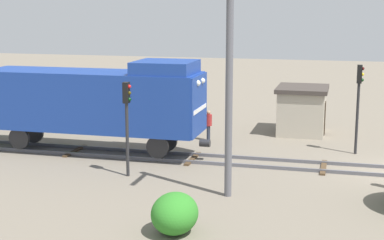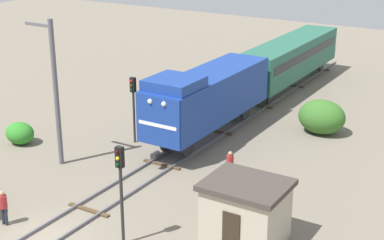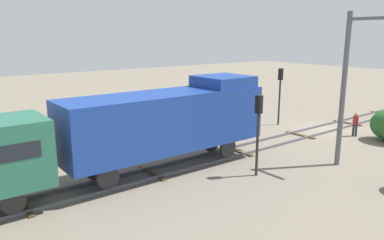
# 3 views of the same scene
# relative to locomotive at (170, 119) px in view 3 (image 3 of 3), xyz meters

# --- Properties ---
(ground_plane) EXTENTS (111.76, 111.76, 0.00)m
(ground_plane) POSITION_rel_locomotive_xyz_m (0.00, -14.32, -2.77)
(ground_plane) COLOR #756B5B
(railway_track) EXTENTS (2.40, 74.51, 0.16)m
(railway_track) POSITION_rel_locomotive_xyz_m (0.00, -14.32, -2.70)
(railway_track) COLOR #595960
(railway_track) RESTS_ON ground
(locomotive) EXTENTS (2.90, 11.60, 4.60)m
(locomotive) POSITION_rel_locomotive_xyz_m (0.00, 0.00, 0.00)
(locomotive) COLOR navy
(locomotive) RESTS_ON railway_track
(traffic_signal_near) EXTENTS (0.32, 0.34, 4.49)m
(traffic_signal_near) POSITION_rel_locomotive_xyz_m (3.20, -12.66, 0.33)
(traffic_signal_near) COLOR #262628
(traffic_signal_near) RESTS_ON ground
(traffic_signal_mid) EXTENTS (0.32, 0.34, 4.14)m
(traffic_signal_mid) POSITION_rel_locomotive_xyz_m (-3.40, -2.97, 0.11)
(traffic_signal_mid) COLOR #262628
(traffic_signal_mid) RESTS_ON ground
(worker_near_track) EXTENTS (0.38, 0.38, 1.70)m
(worker_near_track) POSITION_rel_locomotive_xyz_m (-2.40, -14.18, -1.78)
(worker_near_track) COLOR #262B38
(worker_near_track) RESTS_ON ground
(worker_by_signal) EXTENTS (0.38, 0.38, 1.70)m
(worker_by_signal) POSITION_rel_locomotive_xyz_m (4.20, -4.81, -1.78)
(worker_by_signal) COLOR #262B38
(worker_by_signal) RESTS_ON ground
(catenary_mast) EXTENTS (1.94, 0.28, 8.20)m
(catenary_mast) POSITION_rel_locomotive_xyz_m (-5.06, -7.74, 1.58)
(catenary_mast) COLOR #595960
(catenary_mast) RESTS_ON ground
(relay_hut) EXTENTS (3.50, 2.90, 2.74)m
(relay_hut) POSITION_rel_locomotive_xyz_m (7.50, -9.63, -1.38)
(relay_hut) COLOR #B2A893
(relay_hut) RESTS_ON ground
(bush_far) EXTENTS (3.02, 2.47, 2.20)m
(bush_far) POSITION_rel_locomotive_xyz_m (5.85, 4.54, -1.67)
(bush_far) COLOR #356926
(bush_far) RESTS_ON ground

